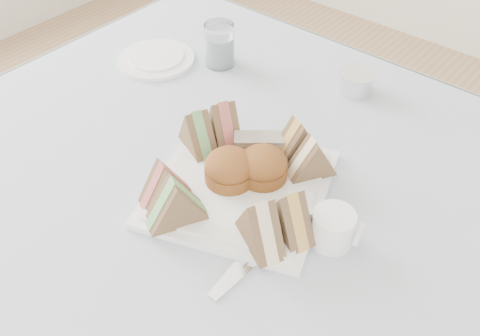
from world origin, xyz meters
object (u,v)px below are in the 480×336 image
Objects in this scene: serving_plate at (240,188)px; water_glass at (219,45)px; creamer_jug at (333,228)px; table at (207,290)px.

water_glass is at bearing 115.75° from serving_plate.
creamer_jug is (0.45, -0.26, -0.02)m from water_glass.
table is 0.39m from serving_plate.
creamer_jug reaches higher than table.
serving_plate is at bearing -43.84° from water_glass.
water_glass is (-0.18, 0.27, 0.42)m from table.
creamer_jug is (0.27, 0.00, 0.40)m from table.
serving_plate is (0.10, -0.00, 0.38)m from table.
serving_plate is 4.31× the size of creamer_jug.
creamer_jug is at bearing -30.29° from water_glass.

